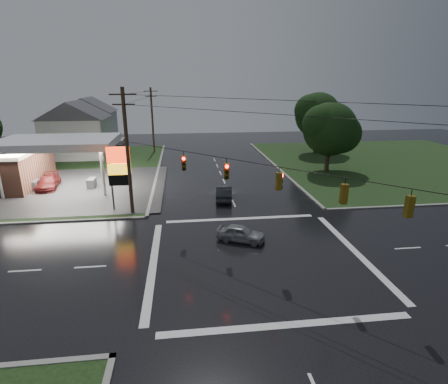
{
  "coord_description": "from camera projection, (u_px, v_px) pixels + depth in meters",
  "views": [
    {
      "loc": [
        -4.82,
        -20.88,
        11.44
      ],
      "look_at": [
        -1.64,
        5.43,
        3.0
      ],
      "focal_mm": 28.0,
      "sensor_mm": 36.0,
      "label": 1
    }
  ],
  "objects": [
    {
      "name": "car_pump",
      "position": [
        48.0,
        182.0,
        38.74
      ],
      "size": [
        2.64,
        5.19,
        1.44
      ],
      "primitive_type": "imported",
      "rotation": [
        0.0,
        0.0,
        0.13
      ],
      "color": "#531313",
      "rests_on": "ground"
    },
    {
      "name": "car_north",
      "position": [
        224.0,
        193.0,
        35.14
      ],
      "size": [
        2.07,
        4.54,
        1.44
      ],
      "primitive_type": "imported",
      "rotation": [
        0.0,
        0.0,
        3.01
      ],
      "color": "black",
      "rests_on": "ground"
    },
    {
      "name": "tree_ne_near",
      "position": [
        331.0,
        129.0,
        44.51
      ],
      "size": [
        7.99,
        6.8,
        8.98
      ],
      "color": "black",
      "rests_on": "ground"
    },
    {
      "name": "pylon_sign",
      "position": [
        119.0,
        168.0,
        31.28
      ],
      "size": [
        2.0,
        0.35,
        6.0
      ],
      "color": "#59595E",
      "rests_on": "ground"
    },
    {
      "name": "car_crossing",
      "position": [
        241.0,
        233.0,
        26.01
      ],
      "size": [
        3.87,
        2.81,
        1.22
      ],
      "primitive_type": "imported",
      "rotation": [
        0.0,
        0.0,
        1.14
      ],
      "color": "gray",
      "rests_on": "ground"
    },
    {
      "name": "house_far",
      "position": [
        89.0,
        120.0,
        65.32
      ],
      "size": [
        11.05,
        8.48,
        8.6
      ],
      "color": "silver",
      "rests_on": "ground"
    },
    {
      "name": "house_near",
      "position": [
        77.0,
        129.0,
        54.09
      ],
      "size": [
        11.05,
        8.48,
        8.6
      ],
      "color": "silver",
      "rests_on": "ground"
    },
    {
      "name": "tree_ne_far",
      "position": [
        319.0,
        115.0,
        56.01
      ],
      "size": [
        8.46,
        7.2,
        9.8
      ],
      "color": "black",
      "rests_on": "ground"
    },
    {
      "name": "utility_pole_n",
      "position": [
        152.0,
        119.0,
        56.97
      ],
      "size": [
        2.2,
        0.32,
        10.5
      ],
      "color": "#382619",
      "rests_on": "ground"
    },
    {
      "name": "ground",
      "position": [
        257.0,
        257.0,
        23.77
      ],
      "size": [
        120.0,
        120.0,
        0.0
      ],
      "primitive_type": "plane",
      "color": "black",
      "rests_on": "ground"
    },
    {
      "name": "traffic_signals",
      "position": [
        261.0,
        164.0,
        21.79
      ],
      "size": [
        26.87,
        26.87,
        1.47
      ],
      "color": "black",
      "rests_on": "ground"
    },
    {
      "name": "utility_pole_nw",
      "position": [
        127.0,
        151.0,
        29.93
      ],
      "size": [
        2.2,
        0.32,
        11.0
      ],
      "color": "#382619",
      "rests_on": "ground"
    },
    {
      "name": "grass_nw",
      "position": [
        19.0,
        173.0,
        45.38
      ],
      "size": [
        36.0,
        36.0,
        0.08
      ],
      "primitive_type": "cube",
      "color": "black",
      "rests_on": "ground"
    },
    {
      "name": "grass_ne",
      "position": [
        394.0,
        162.0,
        51.33
      ],
      "size": [
        36.0,
        36.0,
        0.08
      ],
      "primitive_type": "cube",
      "color": "black",
      "rests_on": "ground"
    }
  ]
}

